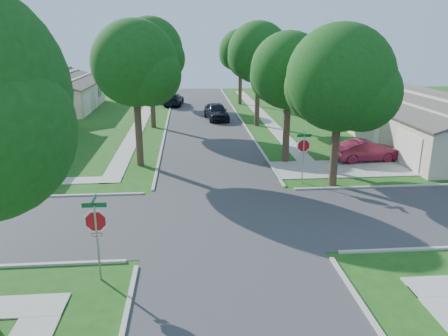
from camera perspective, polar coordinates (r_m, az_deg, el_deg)
name	(u,v)px	position (r m, az deg, el deg)	size (l,w,h in m)	color
ground	(226,219)	(19.87, 0.27, -6.70)	(100.00, 100.00, 0.00)	#1E4B14
road_ns	(226,219)	(19.86, 0.27, -6.69)	(7.00, 100.00, 0.02)	#333335
sidewalk_ne	(263,115)	(45.49, 5.07, 6.85)	(1.20, 40.00, 0.04)	#9E9B91
sidewalk_nw	(143,117)	(45.05, -10.51, 6.54)	(1.20, 40.00, 0.04)	#9E9B91
driveway	(342,168)	(28.10, 15.20, -0.06)	(8.80, 3.60, 0.05)	#9E9B91
stop_sign_sw	(96,225)	(15.00, -16.38, -7.12)	(1.05, 0.80, 2.98)	gray
stop_sign_ne	(304,148)	(24.41, 10.35, 2.60)	(1.05, 0.80, 2.98)	gray
tree_e_near	(290,74)	(27.96, 8.56, 12.01)	(4.97, 4.80, 8.28)	#38281C
tree_e_mid	(259,55)	(39.68, 4.58, 14.45)	(5.59, 5.40, 9.21)	#38281C
tree_e_far	(241,53)	(52.55, 2.23, 14.80)	(5.17, 5.00, 8.72)	#38281C
tree_w_near	(136,67)	(27.36, -11.44, 12.76)	(5.38, 5.20, 8.97)	#38281C
tree_w_mid	(151,53)	(39.27, -9.53, 14.59)	(5.80, 5.60, 9.56)	#38281C
tree_w_far	(160,57)	(52.27, -8.39, 14.11)	(4.76, 4.60, 8.04)	#38281C
tree_ne_corner	(341,83)	(23.83, 15.04, 10.67)	(5.80, 5.60, 8.66)	#38281C
house_ne_near	(436,130)	(34.63, 25.94, 4.52)	(8.42, 13.60, 4.23)	beige
house_ne_far	(347,96)	(50.71, 15.75, 9.05)	(8.42, 13.60, 4.23)	beige
house_nw_far	(58,96)	(52.53, -20.91, 8.83)	(8.42, 13.60, 4.23)	beige
car_driveway	(366,151)	(30.13, 18.08, 2.16)	(1.48, 4.26, 1.40)	maroon
car_curb_east	(216,111)	(42.99, -1.00, 7.41)	(1.94, 4.82, 1.64)	black
car_curb_west	(174,99)	(52.26, -6.58, 8.89)	(2.00, 4.92, 1.43)	black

